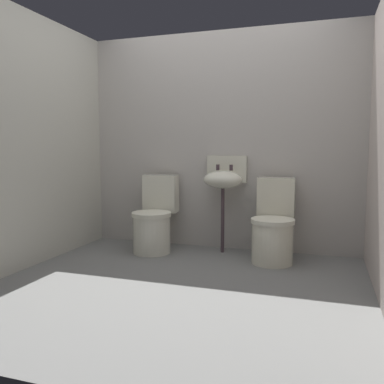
# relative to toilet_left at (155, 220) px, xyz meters

# --- Properties ---
(ground_plane) EXTENTS (3.28, 2.93, 0.08)m
(ground_plane) POSITION_rel_toilet_left_xyz_m (0.61, -0.92, -0.36)
(ground_plane) COLOR slate
(wall_back) EXTENTS (3.28, 0.10, 2.27)m
(wall_back) POSITION_rel_toilet_left_xyz_m (0.61, 0.40, 0.81)
(wall_back) COLOR #B6B0A9
(wall_back) RESTS_ON ground
(wall_left) EXTENTS (0.10, 2.73, 2.27)m
(wall_left) POSITION_rel_toilet_left_xyz_m (-0.88, -0.82, 0.81)
(wall_left) COLOR #B9B6A9
(wall_left) RESTS_ON ground
(toilet_left) EXTENTS (0.43, 0.61, 0.78)m
(toilet_left) POSITION_rel_toilet_left_xyz_m (0.00, 0.00, 0.00)
(toilet_left) COLOR silver
(toilet_left) RESTS_ON ground
(toilet_right) EXTENTS (0.41, 0.60, 0.78)m
(toilet_right) POSITION_rel_toilet_left_xyz_m (1.22, -0.00, 0.00)
(toilet_right) COLOR silver
(toilet_right) RESTS_ON ground
(sink) EXTENTS (0.42, 0.35, 0.99)m
(sink) POSITION_rel_toilet_left_xyz_m (0.69, 0.19, 0.43)
(sink) COLOR #413239
(sink) RESTS_ON ground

